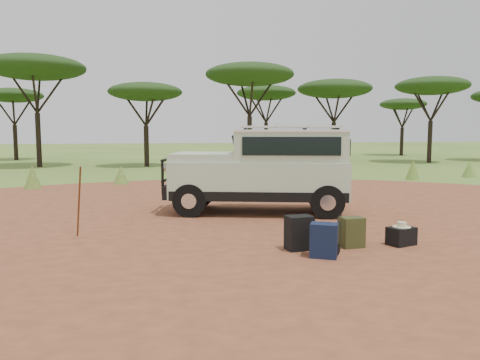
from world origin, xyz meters
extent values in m
plane|color=#51782A|center=(0.00, 0.00, 0.00)|extent=(140.00, 140.00, 0.00)
cylinder|color=#9B5332|center=(0.00, 0.00, 0.00)|extent=(23.00, 23.00, 0.01)
cone|color=#51782A|center=(-6.00, 8.30, 0.42)|extent=(0.60, 0.60, 0.85)
cone|color=#51782A|center=(-3.00, 9.20, 0.35)|extent=(0.60, 0.60, 0.70)
cone|color=#51782A|center=(0.00, 8.80, 0.45)|extent=(0.60, 0.60, 0.90)
cone|color=#51782A|center=(3.00, 8.40, 0.40)|extent=(0.60, 0.60, 0.80)
cone|color=#51782A|center=(6.00, 9.10, 0.38)|extent=(0.60, 0.60, 0.75)
cone|color=#51782A|center=(9.00, 8.50, 0.42)|extent=(0.60, 0.60, 0.85)
cone|color=#51782A|center=(12.00, 8.90, 0.35)|extent=(0.60, 0.60, 0.70)
cylinder|color=black|center=(-8.00, 19.00, 1.53)|extent=(0.28, 0.28, 3.06)
ellipsoid|color=#1B3312|center=(-8.00, 19.00, 5.58)|extent=(5.50, 5.50, 1.38)
cylinder|color=black|center=(-2.00, 18.20, 1.17)|extent=(0.28, 0.28, 2.34)
ellipsoid|color=#1B3312|center=(-2.00, 18.20, 4.26)|extent=(4.20, 4.20, 1.05)
cylinder|color=black|center=(4.00, 17.80, 1.46)|extent=(0.28, 0.28, 2.93)
ellipsoid|color=#1B3312|center=(4.00, 17.80, 5.33)|extent=(5.20, 5.20, 1.30)
cylinder|color=black|center=(10.00, 19.50, 1.30)|extent=(0.28, 0.28, 2.61)
ellipsoid|color=#1B3312|center=(10.00, 19.50, 4.76)|extent=(4.80, 4.80, 1.20)
cylinder|color=black|center=(16.00, 18.00, 1.35)|extent=(0.28, 0.28, 2.70)
ellipsoid|color=#1B3312|center=(16.00, 18.00, 4.92)|extent=(4.60, 4.60, 1.15)
cylinder|color=black|center=(-11.00, 26.00, 1.24)|extent=(0.28, 0.28, 2.48)
ellipsoid|color=#1B3312|center=(-11.00, 26.00, 4.51)|extent=(4.00, 4.00, 1.00)
cylinder|color=black|center=(7.00, 25.50, 1.35)|extent=(0.28, 0.28, 2.70)
ellipsoid|color=#1B3312|center=(7.00, 25.50, 4.92)|extent=(4.50, 4.50, 1.12)
cylinder|color=black|center=(19.00, 26.50, 1.17)|extent=(0.28, 0.28, 2.34)
ellipsoid|color=#1B3312|center=(19.00, 26.50, 4.26)|extent=(3.80, 3.80, 0.95)
cube|color=#B6CBAD|center=(0.74, 2.01, 0.85)|extent=(4.60, 2.84, 0.91)
cube|color=black|center=(0.74, 2.01, 0.51)|extent=(4.53, 2.86, 0.23)
cube|color=#B6CBAD|center=(1.47, 1.81, 1.66)|extent=(3.01, 2.34, 0.71)
cube|color=silver|center=(1.47, 1.81, 2.05)|extent=(3.02, 2.38, 0.06)
cube|color=silver|center=(1.47, 1.81, 2.14)|extent=(2.79, 2.22, 0.05)
cube|color=#B6CBAD|center=(-0.57, 2.37, 1.40)|extent=(1.97, 2.02, 0.19)
cube|color=black|center=(0.21, 2.16, 1.70)|extent=(0.54, 1.44, 0.50)
cube|color=black|center=(1.24, 0.98, 1.70)|extent=(2.19, 0.64, 0.43)
cube|color=black|center=(1.71, 2.64, 1.70)|extent=(2.19, 0.64, 0.43)
cube|color=black|center=(2.77, 1.45, 1.66)|extent=(0.42, 1.37, 0.39)
cube|color=black|center=(-1.39, 2.60, 0.57)|extent=(0.59, 1.70, 0.32)
cylinder|color=black|center=(-1.50, 2.63, 1.33)|extent=(0.39, 1.21, 0.07)
cylinder|color=black|center=(-1.50, 2.63, 0.83)|extent=(0.39, 1.21, 0.07)
cylinder|color=silver|center=(-1.59, 2.38, 1.14)|extent=(0.12, 0.22, 0.21)
cylinder|color=silver|center=(-1.44, 2.89, 1.14)|extent=(0.12, 0.22, 0.21)
cube|color=silver|center=(-1.46, 2.62, 0.69)|extent=(0.14, 0.40, 0.11)
cylinder|color=black|center=(0.51, 2.94, 1.59)|extent=(0.09, 0.09, 0.79)
cylinder|color=black|center=(-1.03, 1.70, 0.40)|extent=(0.84, 0.47, 0.80)
cylinder|color=black|center=(-0.62, 3.18, 0.40)|extent=(0.84, 0.47, 0.80)
cylinder|color=black|center=(2.09, 0.84, 0.40)|extent=(0.84, 0.47, 0.80)
cylinder|color=black|center=(2.50, 2.32, 0.40)|extent=(0.84, 0.47, 0.80)
cylinder|color=brown|center=(-3.30, -0.11, 0.70)|extent=(0.20, 0.43, 1.40)
cube|color=black|center=(0.53, -1.77, 0.30)|extent=(0.47, 0.37, 0.60)
cube|color=#111938|center=(0.77, -2.32, 0.28)|extent=(0.52, 0.47, 0.56)
cube|color=#3F4520|center=(1.50, -1.79, 0.27)|extent=(0.41, 0.31, 0.54)
cube|color=#111938|center=(1.53, -1.64, 0.23)|extent=(0.48, 0.40, 0.47)
cube|color=black|center=(2.44, -1.81, 0.16)|extent=(0.54, 0.46, 0.33)
cylinder|color=black|center=(0.86, -2.28, 0.14)|extent=(0.34, 0.34, 0.27)
cylinder|color=beige|center=(2.44, -1.81, 0.34)|extent=(0.32, 0.32, 0.01)
cylinder|color=beige|center=(2.44, -1.81, 0.38)|extent=(0.16, 0.16, 0.08)
camera|label=1|loc=(-2.02, -9.32, 2.05)|focal=35.00mm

